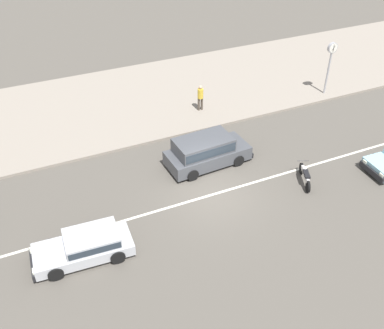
{
  "coord_description": "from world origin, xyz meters",
  "views": [
    {
      "loc": [
        -7.57,
        -14.35,
        13.6
      ],
      "look_at": [
        -0.41,
        1.59,
        0.8
      ],
      "focal_mm": 42.0,
      "sensor_mm": 36.0,
      "label": 1
    }
  ],
  "objects_px": {
    "hatchback_silver_0": "(86,245)",
    "street_clock": "(331,56)",
    "minivan_dark_grey_3": "(206,151)",
    "pedestrian_near_clock": "(200,96)",
    "motorcycle_1": "(305,175)"
  },
  "relations": [
    {
      "from": "motorcycle_1",
      "to": "street_clock",
      "type": "xyz_separation_m",
      "value": [
        6.56,
        7.01,
        2.26
      ]
    },
    {
      "from": "motorcycle_1",
      "to": "hatchback_silver_0",
      "type": "bearing_deg",
      "value": -177.84
    },
    {
      "from": "minivan_dark_grey_3",
      "to": "pedestrian_near_clock",
      "type": "height_order",
      "value": "pedestrian_near_clock"
    },
    {
      "from": "motorcycle_1",
      "to": "street_clock",
      "type": "distance_m",
      "value": 9.87
    },
    {
      "from": "street_clock",
      "to": "motorcycle_1",
      "type": "bearing_deg",
      "value": -133.11
    },
    {
      "from": "minivan_dark_grey_3",
      "to": "pedestrian_near_clock",
      "type": "bearing_deg",
      "value": 67.86
    },
    {
      "from": "hatchback_silver_0",
      "to": "minivan_dark_grey_3",
      "type": "xyz_separation_m",
      "value": [
        6.99,
        3.68,
        0.25
      ]
    },
    {
      "from": "street_clock",
      "to": "pedestrian_near_clock",
      "type": "xyz_separation_m",
      "value": [
        -8.27,
        1.28,
        -1.6
      ]
    },
    {
      "from": "hatchback_silver_0",
      "to": "street_clock",
      "type": "height_order",
      "value": "street_clock"
    },
    {
      "from": "hatchback_silver_0",
      "to": "minivan_dark_grey_3",
      "type": "distance_m",
      "value": 7.91
    },
    {
      "from": "hatchback_silver_0",
      "to": "street_clock",
      "type": "relative_size",
      "value": 1.19
    },
    {
      "from": "hatchback_silver_0",
      "to": "minivan_dark_grey_3",
      "type": "relative_size",
      "value": 0.91
    },
    {
      "from": "hatchback_silver_0",
      "to": "pedestrian_near_clock",
      "type": "distance_m",
      "value": 12.55
    },
    {
      "from": "hatchback_silver_0",
      "to": "pedestrian_near_clock",
      "type": "relative_size",
      "value": 2.5
    },
    {
      "from": "street_clock",
      "to": "pedestrian_near_clock",
      "type": "relative_size",
      "value": 2.1
    }
  ]
}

